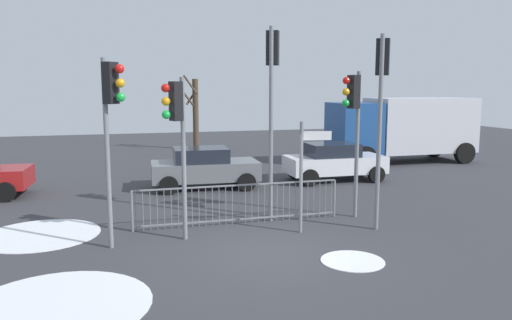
% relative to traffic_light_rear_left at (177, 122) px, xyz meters
% --- Properties ---
extents(ground_plane, '(60.00, 60.00, 0.00)m').
position_rel_traffic_light_rear_left_xyz_m(ground_plane, '(1.71, -1.47, -2.83)').
color(ground_plane, '#38383D').
extents(traffic_light_rear_left, '(0.55, 0.37, 3.85)m').
position_rel_traffic_light_rear_left_xyz_m(traffic_light_rear_left, '(0.00, 0.00, 0.00)').
color(traffic_light_rear_left, slate).
rests_on(traffic_light_rear_left, ground).
extents(traffic_light_rear_right, '(0.56, 0.35, 4.05)m').
position_rel_traffic_light_rear_left_xyz_m(traffic_light_rear_right, '(4.89, 0.81, 0.14)').
color(traffic_light_rear_right, slate).
rests_on(traffic_light_rear_right, ground).
extents(traffic_light_mid_right, '(0.49, 0.45, 4.26)m').
position_rel_traffic_light_rear_left_xyz_m(traffic_light_mid_right, '(-1.45, -0.22, 0.30)').
color(traffic_light_mid_right, slate).
rests_on(traffic_light_mid_right, ground).
extents(traffic_light_foreground_left, '(0.42, 0.52, 5.19)m').
position_rel_traffic_light_rear_left_xyz_m(traffic_light_foreground_left, '(2.69, 1.21, 0.96)').
color(traffic_light_foreground_left, slate).
rests_on(traffic_light_foreground_left, ground).
extents(traffic_light_mid_left, '(0.44, 0.49, 4.91)m').
position_rel_traffic_light_rear_left_xyz_m(traffic_light_mid_left, '(5.07, -0.33, 0.77)').
color(traffic_light_mid_left, slate).
rests_on(traffic_light_mid_left, ground).
extents(direction_sign_post, '(0.78, 0.20, 2.79)m').
position_rel_traffic_light_rear_left_xyz_m(direction_sign_post, '(3.07, -0.20, -1.25)').
color(direction_sign_post, slate).
rests_on(direction_sign_post, ground).
extents(pedestrian_guard_railing, '(5.60, 0.08, 1.07)m').
position_rel_traffic_light_rear_left_xyz_m(pedestrian_guard_railing, '(1.71, 1.02, -2.27)').
color(pedestrian_guard_railing, slate).
rests_on(pedestrian_guard_railing, ground).
extents(car_white_mid, '(3.83, 1.97, 1.47)m').
position_rel_traffic_light_rear_left_xyz_m(car_white_mid, '(6.77, 6.06, -2.06)').
color(car_white_mid, silver).
rests_on(car_white_mid, ground).
extents(car_grey_near, '(3.88, 2.08, 1.47)m').
position_rel_traffic_light_rear_left_xyz_m(car_grey_near, '(1.65, 5.97, -2.06)').
color(car_grey_near, slate).
rests_on(car_grey_near, ground).
extents(delivery_truck, '(7.05, 2.71, 3.10)m').
position_rel_traffic_light_rear_left_xyz_m(delivery_truck, '(11.99, 9.56, -1.09)').
color(delivery_truck, silver).
rests_on(delivery_truck, ground).
extents(bare_tree_left, '(1.09, 1.42, 4.31)m').
position_rel_traffic_light_rear_left_xyz_m(bare_tree_left, '(3.10, 17.19, -0.65)').
color(bare_tree_left, '#473828').
rests_on(bare_tree_left, ground).
extents(snow_patch_kerb, '(1.34, 1.34, 0.01)m').
position_rel_traffic_light_rear_left_xyz_m(snow_patch_kerb, '(3.32, -2.45, -2.82)').
color(snow_patch_kerb, white).
rests_on(snow_patch_kerb, ground).
extents(snow_patch_island, '(3.17, 3.17, 0.01)m').
position_rel_traffic_light_rear_left_xyz_m(snow_patch_island, '(-2.45, -3.08, -2.82)').
color(snow_patch_island, white).
rests_on(snow_patch_island, ground).
extents(snow_patch_verge, '(2.88, 2.88, 0.01)m').
position_rel_traffic_light_rear_left_xyz_m(snow_patch_verge, '(-3.27, 1.36, -2.82)').
color(snow_patch_verge, white).
rests_on(snow_patch_verge, ground).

